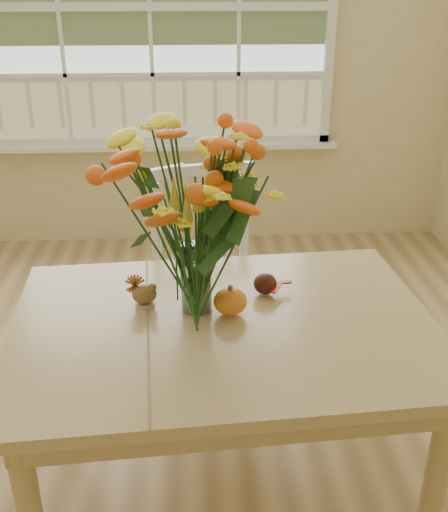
{
  "coord_description": "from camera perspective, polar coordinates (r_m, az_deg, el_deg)",
  "views": [
    {
      "loc": [
        0.23,
        -1.75,
        1.71
      ],
      "look_at": [
        0.33,
        -0.1,
        0.94
      ],
      "focal_mm": 42.0,
      "sensor_mm": 36.0,
      "label": 1
    }
  ],
  "objects": [
    {
      "name": "floor",
      "position": [
        2.46,
        -8.19,
        -19.51
      ],
      "size": [
        4.0,
        4.5,
        0.01
      ],
      "primitive_type": "cube",
      "color": "#9A784A",
      "rests_on": "ground"
    },
    {
      "name": "wall_back",
      "position": [
        4.02,
        -6.95,
        19.69
      ],
      "size": [
        4.0,
        0.02,
        2.7
      ],
      "primitive_type": "cube",
      "color": "#D2C486",
      "rests_on": "floor"
    },
    {
      "name": "window",
      "position": [
        3.97,
        -7.13,
        22.24
      ],
      "size": [
        2.42,
        0.12,
        1.74
      ],
      "color": "silver",
      "rests_on": "wall_back"
    },
    {
      "name": "dining_table",
      "position": [
        1.96,
        0.03,
        -8.52
      ],
      "size": [
        1.41,
        1.05,
        0.72
      ],
      "rotation": [
        0.0,
        0.0,
        0.07
      ],
      "color": "tan",
      "rests_on": "floor"
    },
    {
      "name": "windsor_chair",
      "position": [
        2.61,
        -1.63,
        -1.49
      ],
      "size": [
        0.54,
        0.52,
        0.98
      ],
      "rotation": [
        0.0,
        0.0,
        0.22
      ],
      "color": "white",
      "rests_on": "floor"
    },
    {
      "name": "flower_vase",
      "position": [
        1.84,
        -2.82,
        4.09
      ],
      "size": [
        0.47,
        0.47,
        0.56
      ],
      "color": "white",
      "rests_on": "dining_table"
    },
    {
      "name": "pumpkin",
      "position": [
        1.93,
        0.6,
        -4.47
      ],
      "size": [
        0.11,
        0.11,
        0.09
      ],
      "primitive_type": "ellipsoid",
      "color": "orange",
      "rests_on": "dining_table"
    },
    {
      "name": "turkey_figurine",
      "position": [
        2.0,
        -7.59,
        -3.65
      ],
      "size": [
        0.09,
        0.07,
        0.1
      ],
      "rotation": [
        0.0,
        0.0,
        0.07
      ],
      "color": "#CCB78C",
      "rests_on": "dining_table"
    },
    {
      "name": "dark_gourd",
      "position": [
        2.06,
        3.93,
        -2.74
      ],
      "size": [
        0.13,
        0.11,
        0.07
      ],
      "color": "#38160F",
      "rests_on": "dining_table"
    }
  ]
}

